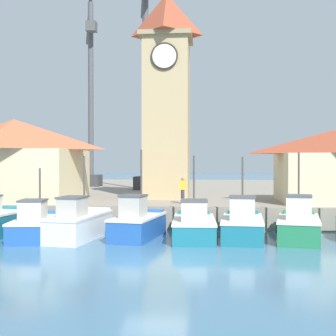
{
  "coord_description": "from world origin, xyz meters",
  "views": [
    {
      "loc": [
        2.14,
        -17.71,
        3.89
      ],
      "look_at": [
        -0.47,
        10.69,
        3.5
      ],
      "focal_mm": 50.0,
      "sensor_mm": 36.0,
      "label": 1
    }
  ],
  "objects": [
    {
      "name": "ground_plane",
      "position": [
        0.0,
        0.0,
        0.0
      ],
      "size": [
        300.0,
        300.0,
        0.0
      ],
      "primitive_type": "plane",
      "color": "teal"
    },
    {
      "name": "clock_tower",
      "position": [
        -0.95,
        14.83,
        8.88
      ],
      "size": [
        3.59,
        3.59,
        15.87
      ],
      "color": "tan",
      "rests_on": "quay_wharf"
    },
    {
      "name": "fishing_boat_center",
      "position": [
        -1.56,
        5.67,
        0.76
      ],
      "size": [
        2.55,
        4.58,
        4.51
      ],
      "color": "#2356A8",
      "rests_on": "ground"
    },
    {
      "name": "fishing_boat_left_inner",
      "position": [
        -6.67,
        5.24,
        0.68
      ],
      "size": [
        2.51,
        5.03,
        3.55
      ],
      "color": "#2356A8",
      "rests_on": "ground"
    },
    {
      "name": "port_crane_near",
      "position": [
        -10.32,
        29.97,
        8.8
      ],
      "size": [
        3.15,
        7.83,
        19.58
      ],
      "color": "#353539",
      "rests_on": "quay_wharf"
    },
    {
      "name": "fishing_boat_mid_left",
      "position": [
        -4.48,
        5.28,
        0.77
      ],
      "size": [
        2.45,
        5.13,
        4.18
      ],
      "color": "silver",
      "rests_on": "ground"
    },
    {
      "name": "dock_worker_near_tower",
      "position": [
        0.43,
        10.64,
        2.17
      ],
      "size": [
        0.34,
        0.22,
        1.62
      ],
      "color": "#33333D",
      "rests_on": "quay_wharf"
    },
    {
      "name": "warehouse_left",
      "position": [
        -10.97,
        12.41,
        4.09
      ],
      "size": [
        8.88,
        7.33,
        5.39
      ],
      "color": "beige",
      "rests_on": "quay_wharf"
    },
    {
      "name": "quay_wharf",
      "position": [
        0.0,
        28.69,
        0.66
      ],
      "size": [
        120.0,
        40.0,
        1.33
      ],
      "primitive_type": "cube",
      "color": "gray",
      "rests_on": "ground"
    },
    {
      "name": "fishing_boat_mid_right",
      "position": [
        1.29,
        5.69,
        0.68
      ],
      "size": [
        2.31,
        4.89,
        4.2
      ],
      "color": "#196B7F",
      "rests_on": "ground"
    },
    {
      "name": "fishing_boat_right_inner",
      "position": [
        3.7,
        5.72,
        0.74
      ],
      "size": [
        2.33,
        4.65,
        4.13
      ],
      "color": "#196B7F",
      "rests_on": "ground"
    },
    {
      "name": "port_crane_far",
      "position": [
        -3.86,
        24.84,
        9.73
      ],
      "size": [
        2.57,
        9.32,
        21.03
      ],
      "color": "#353539",
      "rests_on": "quay_wharf"
    },
    {
      "name": "fishing_boat_right_outer",
      "position": [
        6.42,
        5.64,
        0.77
      ],
      "size": [
        2.7,
        4.59,
        4.35
      ],
      "color": "#237A4C",
      "rests_on": "ground"
    }
  ]
}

